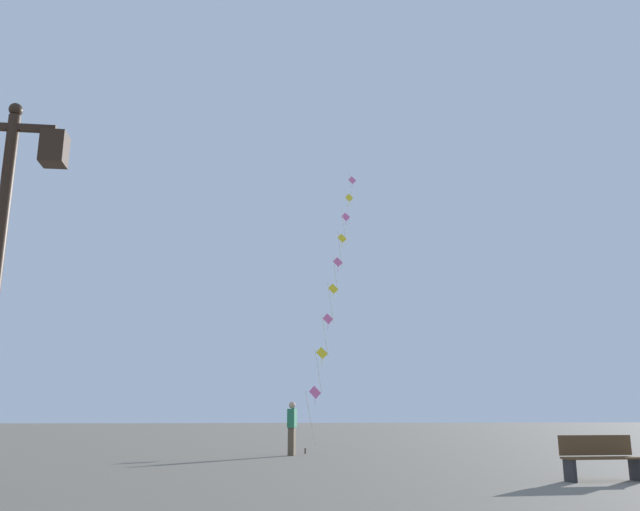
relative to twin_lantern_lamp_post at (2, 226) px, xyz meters
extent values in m
plane|color=#756B5B|center=(3.32, 13.95, -3.41)|extent=(160.00, 160.00, 0.00)
sphere|color=black|center=(0.00, 0.00, 1.45)|extent=(0.16, 0.16, 0.16)
cube|color=black|center=(0.00, 0.00, 1.22)|extent=(0.97, 0.08, 0.08)
cube|color=black|center=(0.49, 0.00, 0.97)|extent=(0.28, 0.28, 0.40)
cube|color=beige|center=(0.49, 0.00, 0.97)|extent=(0.19, 0.19, 0.30)
cylinder|color=brown|center=(5.01, 15.38, -3.32)|extent=(0.06, 0.06, 0.18)
cylinder|color=silver|center=(5.28, 16.23, -2.27)|extent=(0.55, 1.71, 1.94)
cylinder|color=silver|center=(5.75, 17.78, -0.51)|extent=(0.46, 1.42, 1.60)
cylinder|color=silver|center=(6.19, 19.18, 1.08)|extent=(0.46, 1.42, 1.60)
cylinder|color=silver|center=(6.62, 20.58, 2.67)|extent=(0.46, 1.42, 1.60)
cylinder|color=silver|center=(7.05, 21.98, 4.26)|extent=(0.46, 1.42, 1.60)
cylinder|color=silver|center=(7.48, 23.38, 5.86)|extent=(0.46, 1.42, 1.60)
cylinder|color=silver|center=(7.92, 24.78, 7.45)|extent=(0.46, 1.42, 1.60)
cylinder|color=silver|center=(8.35, 26.18, 9.04)|extent=(0.46, 1.42, 1.60)
cylinder|color=silver|center=(8.78, 27.59, 10.63)|extent=(0.46, 1.42, 1.60)
cube|color=pink|center=(5.54, 17.07, -1.30)|extent=(0.44, 0.23, 0.49)
cylinder|color=pink|center=(5.54, 17.07, -1.62)|extent=(0.03, 0.04, 0.25)
cube|color=yellow|center=(5.97, 18.48, 0.29)|extent=(0.48, 0.12, 0.49)
cylinder|color=yellow|center=(5.97, 18.48, -0.06)|extent=(0.02, 0.02, 0.32)
cube|color=pink|center=(6.40, 19.88, 1.88)|extent=(0.43, 0.26, 0.49)
cylinder|color=pink|center=(6.40, 19.88, 1.53)|extent=(0.02, 0.02, 0.31)
cube|color=yellow|center=(6.83, 21.28, 3.47)|extent=(0.47, 0.13, 0.49)
cylinder|color=yellow|center=(6.83, 21.28, 3.16)|extent=(0.02, 0.04, 0.24)
cube|color=pink|center=(7.27, 22.68, 5.06)|extent=(0.48, 0.09, 0.49)
cylinder|color=pink|center=(7.27, 22.68, 4.69)|extent=(0.02, 0.03, 0.36)
cube|color=yellow|center=(7.70, 24.08, 6.65)|extent=(0.49, 0.04, 0.49)
cylinder|color=yellow|center=(7.70, 24.08, 6.29)|extent=(0.02, 0.03, 0.34)
cube|color=pink|center=(8.13, 25.48, 8.24)|extent=(0.45, 0.21, 0.49)
cylinder|color=pink|center=(8.13, 25.48, 7.91)|extent=(0.02, 0.02, 0.28)
cube|color=yellow|center=(8.56, 26.88, 9.83)|extent=(0.44, 0.22, 0.49)
cylinder|color=yellow|center=(8.56, 26.88, 9.48)|extent=(0.04, 0.06, 0.32)
cube|color=pink|center=(9.00, 28.29, 11.42)|extent=(0.49, 0.07, 0.49)
cylinder|color=pink|center=(9.00, 28.29, 11.05)|extent=(0.02, 0.05, 0.36)
cube|color=brown|center=(4.47, 14.39, -2.96)|extent=(0.29, 0.35, 0.90)
cube|color=#26724C|center=(4.47, 14.39, -2.23)|extent=(0.35, 0.44, 0.60)
sphere|color=tan|center=(4.47, 14.39, -1.81)|extent=(0.22, 0.22, 0.22)
cylinder|color=#26724C|center=(4.54, 14.60, -2.06)|extent=(0.21, 0.40, 0.50)
cube|color=brown|center=(10.05, 5.37, -2.96)|extent=(1.61, 0.48, 0.04)
cube|color=brown|center=(10.04, 5.58, -2.72)|extent=(1.60, 0.10, 0.40)
cube|color=#262628|center=(9.33, 5.34, -3.18)|extent=(0.09, 0.38, 0.45)
cube|color=#262628|center=(10.77, 5.40, -3.18)|extent=(0.09, 0.38, 0.45)
camera|label=1|loc=(2.77, -7.49, -2.10)|focal=36.34mm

